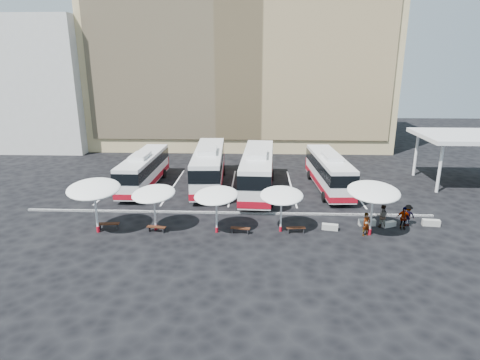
{
  "coord_description": "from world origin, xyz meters",
  "views": [
    {
      "loc": [
        2.37,
        -30.79,
        12.31
      ],
      "look_at": [
        1.0,
        3.0,
        2.2
      ],
      "focal_mm": 30.0,
      "sensor_mm": 36.0,
      "label": 1
    }
  ],
  "objects_px": {
    "conc_bench_0": "(330,227)",
    "sunshade_2": "(216,196)",
    "sunshade_0": "(94,189)",
    "passenger_1": "(382,216)",
    "wood_bench_3": "(296,229)",
    "passenger_3": "(408,215)",
    "conc_bench_2": "(389,224)",
    "passenger_2": "(403,218)",
    "sunshade_1": "(154,194)",
    "sunshade_3": "(282,196)",
    "wood_bench_1": "(156,228)",
    "bus_0": "(144,169)",
    "bus_2": "(258,170)",
    "wood_bench_2": "(240,229)",
    "sunshade_4": "(374,192)",
    "bus_3": "(329,170)",
    "conc_bench_1": "(367,222)",
    "conc_bench_3": "(431,223)",
    "wood_bench_0": "(108,225)",
    "passenger_0": "(366,224)",
    "bus_1": "(209,165)"
  },
  "relations": [
    {
      "from": "wood_bench_3",
      "to": "bus_3",
      "type": "bearing_deg",
      "value": 68.95
    },
    {
      "from": "wood_bench_2",
      "to": "conc_bench_0",
      "type": "height_order",
      "value": "conc_bench_0"
    },
    {
      "from": "wood_bench_1",
      "to": "passenger_1",
      "type": "height_order",
      "value": "passenger_1"
    },
    {
      "from": "bus_2",
      "to": "passenger_3",
      "type": "xyz_separation_m",
      "value": [
        11.57,
        -8.13,
        -1.3
      ]
    },
    {
      "from": "wood_bench_3",
      "to": "passenger_3",
      "type": "distance_m",
      "value": 8.91
    },
    {
      "from": "wood_bench_3",
      "to": "passenger_0",
      "type": "xyz_separation_m",
      "value": [
        5.06,
        -0.25,
        0.55
      ]
    },
    {
      "from": "bus_1",
      "to": "bus_2",
      "type": "bearing_deg",
      "value": -21.69
    },
    {
      "from": "bus_1",
      "to": "bus_2",
      "type": "xyz_separation_m",
      "value": [
        4.93,
        -1.67,
        0.05
      ]
    },
    {
      "from": "sunshade_1",
      "to": "sunshade_4",
      "type": "height_order",
      "value": "sunshade_4"
    },
    {
      "from": "sunshade_2",
      "to": "passenger_1",
      "type": "height_order",
      "value": "sunshade_2"
    },
    {
      "from": "conc_bench_1",
      "to": "passenger_2",
      "type": "relative_size",
      "value": 0.72
    },
    {
      "from": "sunshade_0",
      "to": "passenger_0",
      "type": "relative_size",
      "value": 2.58
    },
    {
      "from": "wood_bench_3",
      "to": "sunshade_1",
      "type": "bearing_deg",
      "value": 179.29
    },
    {
      "from": "sunshade_3",
      "to": "wood_bench_1",
      "type": "height_order",
      "value": "sunshade_3"
    },
    {
      "from": "sunshade_0",
      "to": "conc_bench_2",
      "type": "bearing_deg",
      "value": 4.9
    },
    {
      "from": "bus_3",
      "to": "passenger_1",
      "type": "relative_size",
      "value": 6.52
    },
    {
      "from": "sunshade_1",
      "to": "conc_bench_3",
      "type": "height_order",
      "value": "sunshade_1"
    },
    {
      "from": "passenger_1",
      "to": "sunshade_4",
      "type": "bearing_deg",
      "value": 65.76
    },
    {
      "from": "wood_bench_3",
      "to": "passenger_1",
      "type": "xyz_separation_m",
      "value": [
        6.68,
        1.33,
        0.57
      ]
    },
    {
      "from": "sunshade_0",
      "to": "passenger_1",
      "type": "relative_size",
      "value": 2.51
    },
    {
      "from": "sunshade_2",
      "to": "wood_bench_3",
      "type": "bearing_deg",
      "value": 1.3
    },
    {
      "from": "wood_bench_0",
      "to": "conc_bench_1",
      "type": "height_order",
      "value": "wood_bench_0"
    },
    {
      "from": "sunshade_1",
      "to": "conc_bench_1",
      "type": "relative_size",
      "value": 3.22
    },
    {
      "from": "sunshade_0",
      "to": "passenger_1",
      "type": "bearing_deg",
      "value": 4.79
    },
    {
      "from": "sunshade_4",
      "to": "conc_bench_0",
      "type": "bearing_deg",
      "value": 164.33
    },
    {
      "from": "sunshade_3",
      "to": "passenger_2",
      "type": "height_order",
      "value": "sunshade_3"
    },
    {
      "from": "conc_bench_0",
      "to": "sunshade_2",
      "type": "bearing_deg",
      "value": -174.66
    },
    {
      "from": "sunshade_1",
      "to": "passenger_3",
      "type": "xyz_separation_m",
      "value": [
        19.27,
        1.57,
        -2.01
      ]
    },
    {
      "from": "bus_1",
      "to": "conc_bench_3",
      "type": "bearing_deg",
      "value": -30.85
    },
    {
      "from": "bus_0",
      "to": "bus_2",
      "type": "height_order",
      "value": "bus_2"
    },
    {
      "from": "passenger_0",
      "to": "passenger_1",
      "type": "distance_m",
      "value": 2.26
    },
    {
      "from": "sunshade_3",
      "to": "conc_bench_0",
      "type": "bearing_deg",
      "value": 6.54
    },
    {
      "from": "bus_0",
      "to": "passenger_1",
      "type": "bearing_deg",
      "value": -23.46
    },
    {
      "from": "passenger_1",
      "to": "passenger_3",
      "type": "height_order",
      "value": "passenger_1"
    },
    {
      "from": "wood_bench_3",
      "to": "conc_bench_1",
      "type": "bearing_deg",
      "value": 15.98
    },
    {
      "from": "conc_bench_0",
      "to": "bus_3",
      "type": "bearing_deg",
      "value": 81.4
    },
    {
      "from": "conc_bench_2",
      "to": "passenger_2",
      "type": "height_order",
      "value": "passenger_2"
    },
    {
      "from": "wood_bench_1",
      "to": "wood_bench_2",
      "type": "xyz_separation_m",
      "value": [
        6.27,
        0.01,
        0.0
      ]
    },
    {
      "from": "sunshade_1",
      "to": "wood_bench_3",
      "type": "relative_size",
      "value": 2.85
    },
    {
      "from": "sunshade_1",
      "to": "passenger_2",
      "type": "bearing_deg",
      "value": 2.83
    },
    {
      "from": "bus_1",
      "to": "wood_bench_1",
      "type": "xyz_separation_m",
      "value": [
        -2.61,
        -11.78,
        -1.78
      ]
    },
    {
      "from": "conc_bench_1",
      "to": "conc_bench_3",
      "type": "bearing_deg",
      "value": 1.77
    },
    {
      "from": "passenger_2",
      "to": "sunshade_3",
      "type": "bearing_deg",
      "value": -172.98
    },
    {
      "from": "wood_bench_3",
      "to": "conc_bench_0",
      "type": "relative_size",
      "value": 1.2
    },
    {
      "from": "sunshade_3",
      "to": "conc_bench_2",
      "type": "bearing_deg",
      "value": 8.07
    },
    {
      "from": "sunshade_0",
      "to": "sunshade_1",
      "type": "relative_size",
      "value": 1.11
    },
    {
      "from": "bus_2",
      "to": "conc_bench_2",
      "type": "height_order",
      "value": "bus_2"
    },
    {
      "from": "bus_2",
      "to": "sunshade_4",
      "type": "height_order",
      "value": "bus_2"
    },
    {
      "from": "bus_1",
      "to": "conc_bench_2",
      "type": "relative_size",
      "value": 11.96
    },
    {
      "from": "sunshade_0",
      "to": "sunshade_4",
      "type": "xyz_separation_m",
      "value": [
        20.14,
        0.35,
        -0.06
      ]
    }
  ]
}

